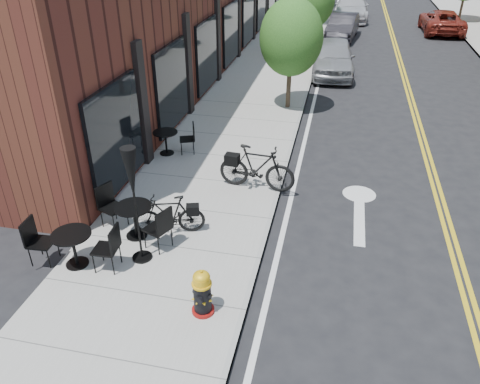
# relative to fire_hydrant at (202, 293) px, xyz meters

# --- Properties ---
(ground) EXTENTS (120.00, 120.00, 0.00)m
(ground) POSITION_rel_fire_hydrant_xyz_m (0.75, 1.70, -0.56)
(ground) COLOR black
(ground) RESTS_ON ground
(sidewalk_near) EXTENTS (4.00, 70.00, 0.12)m
(sidewalk_near) POSITION_rel_fire_hydrant_xyz_m (-1.25, 11.70, -0.50)
(sidewalk_near) COLOR #9E9B93
(sidewalk_near) RESTS_ON ground
(tree_near_a) EXTENTS (2.20, 2.20, 3.81)m
(tree_near_a) POSITION_rel_fire_hydrant_xyz_m (0.15, 10.70, 2.04)
(tree_near_a) COLOR #382B1E
(tree_near_a) RESTS_ON sidewalk_near
(fire_hydrant) EXTENTS (0.51, 0.51, 0.93)m
(fire_hydrant) POSITION_rel_fire_hydrant_xyz_m (0.00, 0.00, 0.00)
(fire_hydrant) COLOR maroon
(fire_hydrant) RESTS_ON sidewalk_near
(bicycle_left) EXTENTS (1.61, 0.86, 0.93)m
(bicycle_left) POSITION_rel_fire_hydrant_xyz_m (-1.38, 2.18, 0.03)
(bicycle_left) COLOR black
(bicycle_left) RESTS_ON sidewalk_near
(bicycle_right) EXTENTS (2.02, 0.72, 1.19)m
(bicycle_right) POSITION_rel_fire_hydrant_xyz_m (0.13, 4.51, 0.16)
(bicycle_right) COLOR black
(bicycle_right) RESTS_ON sidewalk_near
(bistro_set_a) EXTENTS (1.83, 0.83, 0.98)m
(bistro_set_a) POSITION_rel_fire_hydrant_xyz_m (-2.85, 0.72, 0.05)
(bistro_set_a) COLOR black
(bistro_set_a) RESTS_ON sidewalk_near
(bistro_set_b) EXTENTS (1.87, 1.16, 0.99)m
(bistro_set_b) POSITION_rel_fire_hydrant_xyz_m (-2.07, 1.89, 0.06)
(bistro_set_b) COLOR black
(bistro_set_b) RESTS_ON sidewalk_near
(bistro_set_c) EXTENTS (1.70, 0.96, 0.90)m
(bistro_set_c) POSITION_rel_fire_hydrant_xyz_m (-2.85, 5.98, 0.01)
(bistro_set_c) COLOR black
(bistro_set_c) RESTS_ON sidewalk_near
(patio_umbrella) EXTENTS (0.40, 0.40, 2.50)m
(patio_umbrella) POSITION_rel_fire_hydrant_xyz_m (-1.65, 1.19, 1.35)
(patio_umbrella) COLOR black
(patio_umbrella) RESTS_ON sidewalk_near
(parked_car_a) EXTENTS (2.01, 4.58, 1.54)m
(parked_car_a) POSITION_rel_fire_hydrant_xyz_m (1.55, 15.66, 0.21)
(parked_car_a) COLOR gray
(parked_car_a) RESTS_ON ground
(parked_car_b) EXTENTS (1.93, 4.38, 1.40)m
(parked_car_b) POSITION_rel_fire_hydrant_xyz_m (1.75, 23.08, 0.14)
(parked_car_b) COLOR black
(parked_car_b) RESTS_ON ground
(parked_car_c) EXTENTS (2.27, 5.47, 1.58)m
(parked_car_c) POSITION_rel_fire_hydrant_xyz_m (2.17, 29.18, 0.23)
(parked_car_c) COLOR #B7B8BD
(parked_car_c) RESTS_ON ground
(parked_car_far) EXTENTS (2.30, 4.89, 1.35)m
(parked_car_far) POSITION_rel_fire_hydrant_xyz_m (7.63, 26.04, 0.12)
(parked_car_far) COLOR maroon
(parked_car_far) RESTS_ON ground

